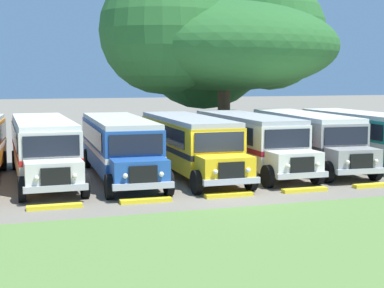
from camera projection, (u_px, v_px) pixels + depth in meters
The scene contains 14 objects.
ground_plane at pixel (225, 195), 23.48m from camera, with size 220.00×220.00×0.00m, color slate.
foreground_grass_strip at pixel (310, 240), 16.96m from camera, with size 80.00×9.37×0.01m, color olive.
parked_bus_slot_1 at pixel (43, 146), 26.93m from camera, with size 2.81×10.86×2.82m.
parked_bus_slot_2 at pixel (119, 144), 27.47m from camera, with size 2.96×10.88×2.82m.
parked_bus_slot_3 at pixel (189, 142), 28.40m from camera, with size 2.74×10.85×2.82m.
parked_bus_slot_4 at pixel (248, 139), 29.81m from camera, with size 2.68×10.84×2.82m.
parked_bus_slot_5 at pixel (306, 137), 30.98m from camera, with size 3.31×10.93×2.82m.
parked_bus_slot_6 at pixel (364, 135), 31.70m from camera, with size 2.72×10.85×2.82m.
curb_wheelstop_1 at pixel (55, 207), 21.01m from camera, with size 2.00×0.36×0.15m, color yellow.
curb_wheelstop_2 at pixel (146, 201), 22.05m from camera, with size 2.00×0.36×0.15m, color yellow.
curb_wheelstop_3 at pixel (229, 195), 23.09m from camera, with size 2.00×0.36×0.15m, color yellow.
curb_wheelstop_4 at pixel (305, 190), 24.13m from camera, with size 2.00×0.36×0.15m, color yellow.
curb_wheelstop_5 at pixel (374, 185), 25.17m from camera, with size 2.00×0.36×0.15m, color yellow.
broad_shade_tree at pixel (217, 41), 40.64m from camera, with size 17.18×16.39×12.42m.
Camera 1 is at (-8.38, -21.55, 4.77)m, focal length 54.03 mm.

